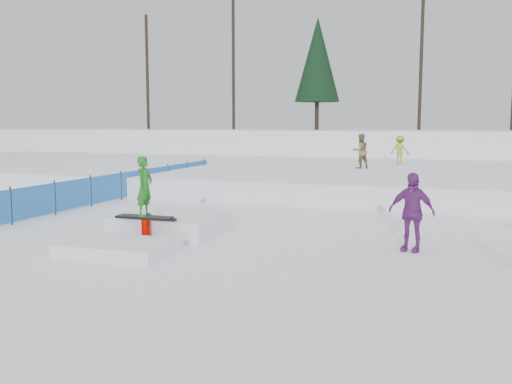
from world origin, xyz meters
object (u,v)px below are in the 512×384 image
(jib_rail_feature, at_px, (157,227))
(safety_fence, at_px, (121,185))
(spectator_purple, at_px, (411,212))
(walker_ygreen, at_px, (400,150))
(walker_olive, at_px, (361,151))

(jib_rail_feature, bearing_deg, safety_fence, 128.72)
(spectator_purple, bearing_deg, walker_ygreen, 109.75)
(spectator_purple, xyz_separation_m, jib_rail_feature, (-6.08, -0.72, -0.60))
(safety_fence, height_order, walker_ygreen, walker_ygreen)
(spectator_purple, bearing_deg, walker_olive, 117.35)
(walker_ygreen, xyz_separation_m, jib_rail_feature, (-4.36, -17.40, -1.22))
(spectator_purple, distance_m, jib_rail_feature, 6.15)
(walker_ygreen, relative_size, spectator_purple, 0.81)
(safety_fence, bearing_deg, walker_olive, 45.37)
(walker_ygreen, xyz_separation_m, spectator_purple, (1.71, -16.69, -0.63))
(spectator_purple, bearing_deg, jib_rail_feature, -159.39)
(walker_ygreen, distance_m, jib_rail_feature, 17.98)
(safety_fence, bearing_deg, jib_rail_feature, -51.28)
(walker_ygreen, distance_m, spectator_purple, 16.79)
(safety_fence, height_order, spectator_purple, spectator_purple)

